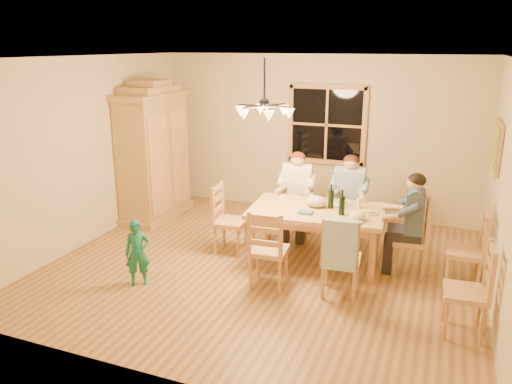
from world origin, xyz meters
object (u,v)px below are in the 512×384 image
at_px(adult_woman, 297,184).
at_px(chair_spare_back, 463,264).
at_px(dining_table, 316,216).
at_px(wine_bottle_b, 342,202).
at_px(chair_far_left, 296,218).
at_px(adult_slate_man, 413,211).
at_px(armoire, 154,156).
at_px(chair_spare_front, 464,306).
at_px(wine_bottle_a, 331,196).
at_px(chair_near_left, 269,262).
at_px(chair_near_right, 340,271).
at_px(child, 138,253).
at_px(chair_end_left, 231,232).
at_px(chair_far_right, 348,223).
at_px(chandelier, 264,110).
at_px(adult_plaid_man, 350,188).
at_px(chair_end_right, 409,251).

xyz_separation_m(adult_woman, chair_spare_back, (2.36, -0.83, -0.54)).
relative_size(dining_table, wine_bottle_b, 5.55).
relative_size(chair_far_left, adult_woman, 1.13).
relative_size(adult_woman, chair_spare_back, 0.88).
relative_size(dining_table, chair_spare_back, 1.85).
bearing_deg(adult_slate_man, armoire, 75.01).
distance_m(dining_table, chair_spare_front, 2.20).
bearing_deg(chair_spare_back, adult_woman, 69.48).
distance_m(wine_bottle_a, chair_spare_back, 1.80).
bearing_deg(dining_table, chair_far_left, 123.02).
relative_size(adult_woman, chair_spare_front, 0.88).
distance_m(chair_near_left, chair_near_right, 0.87).
height_order(adult_slate_man, child, adult_slate_man).
bearing_deg(chair_spare_front, wine_bottle_a, 50.04).
bearing_deg(chair_end_left, chair_near_left, 43.26).
xyz_separation_m(wine_bottle_a, chair_spare_back, (1.69, -0.15, -0.62)).
bearing_deg(wine_bottle_a, chair_near_left, -118.64).
height_order(chair_far_right, wine_bottle_a, wine_bottle_a).
height_order(chandelier, adult_plaid_man, chandelier).
xyz_separation_m(adult_plaid_man, chair_spare_back, (1.59, -0.90, -0.54)).
bearing_deg(chair_far_right, chair_spare_front, 123.37).
bearing_deg(child, adult_woman, 26.68).
distance_m(dining_table, wine_bottle_b, 0.45).
bearing_deg(wine_bottle_a, child, -142.79).
distance_m(armoire, chair_far_right, 3.37).
relative_size(armoire, wine_bottle_b, 6.97).
relative_size(chandelier, armoire, 0.33).
distance_m(adult_plaid_man, chair_spare_back, 1.90).
height_order(chair_near_left, wine_bottle_b, wine_bottle_b).
relative_size(adult_woman, wine_bottle_b, 2.65).
relative_size(chair_far_right, adult_plaid_man, 1.13).
distance_m(chair_end_right, adult_slate_man, 0.54).
bearing_deg(adult_plaid_man, chair_near_left, 64.80).
distance_m(chair_spare_front, chair_spare_back, 1.10).
bearing_deg(chair_end_right, chair_end_left, 90.00).
xyz_separation_m(chair_near_left, chair_near_right, (0.87, 0.08, 0.00)).
bearing_deg(chair_far_right, child, 42.03).
bearing_deg(chandelier, chair_far_right, 55.13).
bearing_deg(chair_far_right, adult_woman, -0.00).
bearing_deg(adult_woman, adult_plaid_man, 180.00).
xyz_separation_m(chair_near_right, chair_end_right, (0.70, 0.89, 0.00)).
relative_size(armoire, chair_far_left, 2.32).
relative_size(dining_table, chair_end_left, 1.85).
distance_m(chair_far_left, child, 2.59).
bearing_deg(chair_end_left, chair_spare_back, 86.00).
distance_m(chair_near_left, chair_spare_back, 2.35).
xyz_separation_m(chandelier, dining_table, (0.60, 0.39, -1.42)).
bearing_deg(chair_spare_back, adult_slate_man, 75.23).
relative_size(chandelier, wine_bottle_b, 2.33).
bearing_deg(chair_spare_front, chandelier, 69.34).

